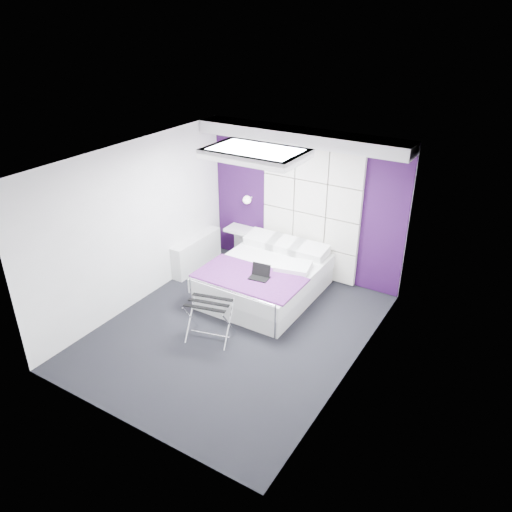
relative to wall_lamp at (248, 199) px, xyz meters
The scene contains 15 objects.
floor 2.61m from the wall_lamp, 62.99° to the right, with size 4.40×4.40×0.00m, color black.
ceiling 2.69m from the wall_lamp, 62.99° to the right, with size 4.40×4.40×0.00m, color white.
wall_back 1.06m from the wall_lamp, ahead, with size 3.60×3.60×0.00m, color white.
wall_left 2.19m from the wall_lamp, 110.01° to the right, with size 4.40×4.40×0.00m, color white.
wall_right 3.52m from the wall_lamp, 35.86° to the right, with size 4.40×4.40×0.00m, color white.
accent_wall 1.06m from the wall_lamp, ahead, with size 3.58×0.02×2.58m, color #2D0D3C.
soffit 1.66m from the wall_lamp, ahead, with size 3.58×0.50×0.20m, color silver.
headboard 1.20m from the wall_lamp, ahead, with size 1.80×0.08×2.30m, color silver, non-canonical shape.
skylight 2.24m from the wall_lamp, 54.28° to the right, with size 1.36×0.86×0.12m, color white, non-canonical shape.
wall_lamp is the anchor object (origin of this frame).
radiator 1.35m from the wall_lamp, 130.10° to the right, with size 0.22×1.20×0.60m, color silver.
bed 1.60m from the wall_lamp, 45.38° to the right, with size 1.68×2.02×0.71m.
nightstand 0.63m from the wall_lamp, 165.71° to the right, with size 0.50×0.39×0.06m, color silver.
luggage_rack 2.71m from the wall_lamp, 70.50° to the right, with size 0.62×0.46×0.61m.
laptop 1.83m from the wall_lamp, 51.62° to the right, with size 0.30×0.22×0.22m.
Camera 1 is at (3.48, -5.08, 4.35)m, focal length 35.00 mm.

